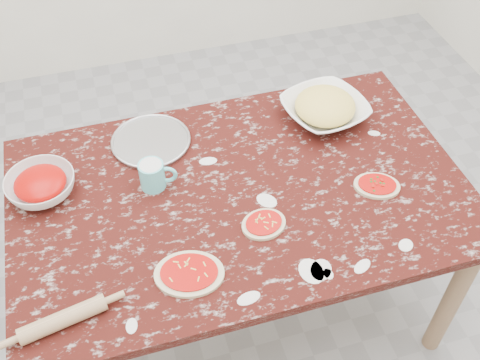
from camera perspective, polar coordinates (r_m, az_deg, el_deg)
name	(u,v)px	position (r m, az deg, el deg)	size (l,w,h in m)	color
ground	(240,302)	(2.59, 0.00, -12.24)	(4.00, 4.00, 0.00)	gray
worktable	(240,205)	(2.05, 0.00, -2.55)	(1.60, 1.00, 0.75)	black
pizza_tray	(151,142)	(2.18, -9.00, 3.87)	(0.30, 0.30, 0.01)	#B2B2B7
sauce_bowl	(41,186)	(2.06, -19.48, -0.57)	(0.24, 0.24, 0.07)	white
cheese_bowl	(324,110)	(2.27, 8.55, 6.98)	(0.32, 0.32, 0.08)	white
flour_mug	(153,175)	(1.98, -8.78, 0.52)	(0.13, 0.09, 0.10)	#61D6DC
pizza_left	(189,274)	(1.77, -5.16, -9.41)	(0.25, 0.22, 0.02)	beige
pizza_mid	(264,224)	(1.88, 2.42, -4.47)	(0.17, 0.15, 0.02)	beige
pizza_right	(377,186)	(2.05, 13.69, -0.55)	(0.20, 0.18, 0.02)	beige
rolling_pin	(63,319)	(1.73, -17.48, -13.30)	(0.05, 0.05, 0.25)	tan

